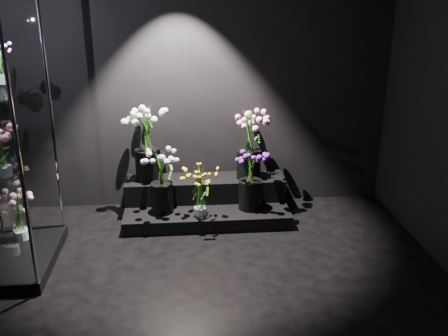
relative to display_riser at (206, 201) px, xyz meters
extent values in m
plane|color=black|center=(-0.02, -1.66, -0.16)|extent=(4.00, 4.00, 0.00)
plane|color=black|center=(-0.02, 0.34, 1.24)|extent=(4.00, 0.00, 4.00)
plane|color=black|center=(-0.02, -3.66, 1.24)|extent=(4.00, 0.00, 4.00)
cube|color=black|center=(0.00, -0.09, -0.09)|extent=(1.69, 0.75, 0.14)
cube|color=black|center=(0.00, 0.10, 0.10)|extent=(1.69, 0.37, 0.23)
cube|color=black|center=(-1.69, -0.86, -0.10)|extent=(0.62, 1.03, 0.10)
cube|color=white|center=(-1.69, -0.86, 0.72)|extent=(0.56, 0.97, 0.01)
cylinder|color=white|center=(-0.07, -0.31, 0.10)|extent=(0.13, 0.13, 0.24)
cylinder|color=black|center=(-0.45, -0.20, 0.14)|extent=(0.22, 0.22, 0.31)
cylinder|color=black|center=(0.45, -0.19, 0.14)|extent=(0.24, 0.24, 0.30)
cylinder|color=black|center=(-0.59, 0.11, 0.39)|extent=(0.26, 0.26, 0.33)
cylinder|color=black|center=(0.46, 0.08, 0.37)|extent=(0.26, 0.26, 0.30)
cylinder|color=white|center=(-1.64, -1.03, 0.85)|extent=(0.15, 0.15, 0.23)
cylinder|color=white|center=(-1.65, -0.71, 1.51)|extent=(0.12, 0.12, 0.21)
cylinder|color=white|center=(-1.73, -0.60, 0.08)|extent=(0.15, 0.15, 0.26)
camera|label=1|loc=(-0.23, -4.83, 2.14)|focal=40.00mm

